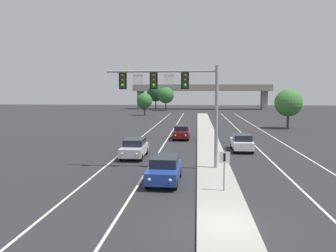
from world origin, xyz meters
TOP-DOWN VIEW (x-y plane):
  - ground_plane at (0.00, 0.00)m, footprint 260.00×260.00m
  - median_island at (0.00, 18.00)m, footprint 2.40×110.00m
  - lane_stripe_oncoming_center at (-4.70, 25.00)m, footprint 0.14×100.00m
  - lane_stripe_receding_center at (4.70, 25.00)m, footprint 0.14×100.00m
  - edge_stripe_left at (-8.00, 25.00)m, footprint 0.14×100.00m
  - edge_stripe_right at (8.00, 25.00)m, footprint 0.14×100.00m
  - overhead_signal_mast at (-2.65, 10.66)m, footprint 7.86×0.44m
  - median_sign_post at (0.27, 4.82)m, footprint 0.60×0.10m
  - car_oncoming_blue at (-3.18, 6.87)m, footprint 1.92×4.51m
  - car_oncoming_silver at (-6.47, 14.73)m, footprint 1.83×4.47m
  - car_oncoming_darkred at (-3.05, 26.63)m, footprint 1.83×4.48m
  - car_receding_white at (2.95, 18.90)m, footprint 1.88×4.49m
  - overpass_bridge at (0.00, 96.20)m, footprint 42.40×6.40m
  - tree_far_left_b at (-14.15, 94.63)m, footprint 5.45×5.45m
  - tree_far_left_c at (-10.35, 87.35)m, footprint 4.70×4.70m
  - tree_far_left_a at (-13.46, 66.62)m, footprint 3.58×3.58m
  - tree_far_right_c at (12.29, 39.62)m, footprint 4.06×4.06m

SIDE VIEW (x-z plane):
  - ground_plane at x=0.00m, z-range 0.00..0.00m
  - lane_stripe_oncoming_center at x=-4.70m, z-range 0.00..0.01m
  - lane_stripe_receding_center at x=4.70m, z-range 0.00..0.01m
  - edge_stripe_left at x=-8.00m, z-range 0.00..0.01m
  - edge_stripe_right at x=8.00m, z-range 0.00..0.01m
  - median_island at x=0.00m, z-range 0.00..0.15m
  - car_oncoming_blue at x=-3.18m, z-range 0.03..1.61m
  - car_oncoming_silver at x=-6.47m, z-range 0.03..1.61m
  - car_oncoming_darkred at x=-3.05m, z-range 0.03..1.61m
  - car_receding_white at x=2.95m, z-range 0.03..1.61m
  - median_sign_post at x=0.27m, z-range 0.49..2.69m
  - tree_far_left_a at x=-13.46m, z-range 0.79..5.96m
  - tree_far_right_c at x=12.29m, z-range 0.90..6.77m
  - tree_far_left_c at x=-10.35m, z-range 1.04..7.84m
  - tree_far_left_b at x=-14.15m, z-range 1.21..9.10m
  - overhead_signal_mast at x=-2.65m, z-range 1.91..9.11m
  - overpass_bridge at x=0.00m, z-range 1.96..9.61m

